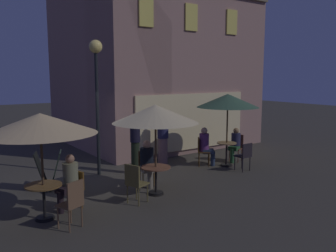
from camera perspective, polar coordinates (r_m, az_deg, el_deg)
name	(u,v)px	position (r m, az deg, el deg)	size (l,w,h in m)	color
ground_plane	(90,184)	(10.23, -12.35, -9.04)	(60.00, 60.00, 0.00)	#3B372F
cafe_building	(143,62)	(14.82, -4.06, 10.19)	(7.19, 6.89, 7.06)	#9D766B
street_lamp_near_corner	(96,73)	(10.71, -11.37, 8.25)	(0.39, 0.39, 3.99)	black
menu_sandwich_board	(48,170)	(9.92, -18.54, -6.75)	(0.83, 0.76, 0.99)	black
cafe_table_0	(227,150)	(11.96, 9.33, -3.81)	(0.64, 0.64, 0.79)	black
cafe_table_1	(156,174)	(9.05, -1.96, -7.67)	(0.75, 0.75, 0.71)	black
cafe_table_2	(44,194)	(7.95, -19.21, -10.19)	(0.75, 0.75, 0.74)	black
patio_umbrella_0	(228,101)	(11.73, 9.51, 3.97)	(2.02, 2.02, 2.39)	black
patio_umbrella_1	(156,114)	(8.76, -2.01, 1.89)	(2.13, 2.13, 2.27)	black
patio_umbrella_2	(40,124)	(7.63, -19.72, 0.31)	(2.29, 2.29, 2.23)	black
cafe_chair_0	(245,154)	(11.43, 12.14, -4.41)	(0.42, 0.42, 0.89)	black
cafe_chair_1	(237,145)	(12.75, 10.91, -3.05)	(0.53, 0.53, 0.92)	brown
cafe_chair_2	(201,149)	(11.89, 5.33, -3.67)	(0.57, 0.57, 0.93)	#4E3214
cafe_chair_3	(135,180)	(8.40, -5.32, -8.65)	(0.54, 0.54, 0.95)	brown
cafe_chair_4	(146,164)	(9.85, -3.53, -6.09)	(0.47, 0.47, 0.93)	brown
cafe_chair_5	(73,201)	(7.30, -14.98, -11.42)	(0.52, 0.52, 0.97)	brown
cafe_chair_6	(74,186)	(8.42, -14.77, -9.25)	(0.53, 0.53, 0.84)	brown
patron_seated_0	(235,143)	(12.59, 10.67, -2.63)	(0.51, 0.43, 1.18)	#244E2A
patron_seated_1	(206,144)	(11.86, 6.04, -2.92)	(0.51, 0.48, 1.28)	#2B3850
patron_seated_2	(147,160)	(9.69, -3.32, -5.46)	(0.45, 0.54, 1.25)	#766E5D
patron_seated_3	(69,179)	(8.28, -15.55, -8.16)	(0.53, 0.44, 1.25)	black
patron_standing_4	(135,143)	(10.87, -5.25, -2.74)	(0.30, 0.30, 1.84)	black
patron_standing_5	(163,140)	(12.10, -0.82, -2.19)	(0.38, 0.38, 1.64)	#846165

